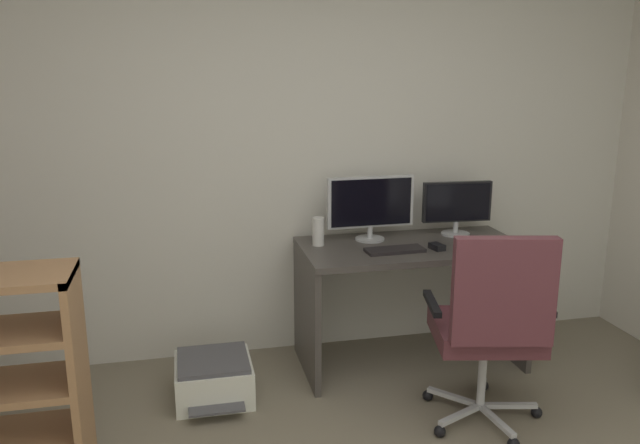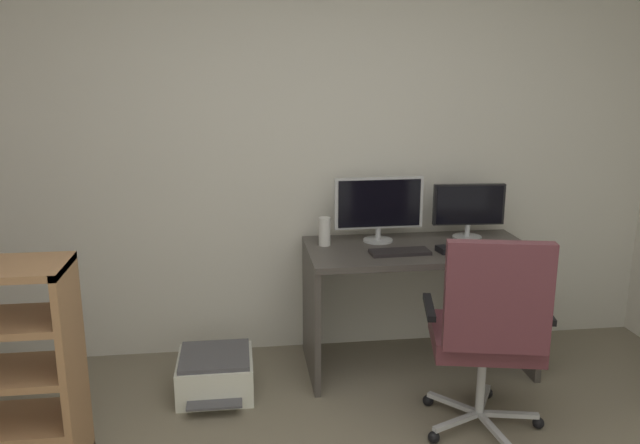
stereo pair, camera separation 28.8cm
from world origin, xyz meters
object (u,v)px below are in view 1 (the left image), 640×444
at_px(monitor_secondary, 457,205).
at_px(desktop_speaker, 318,231).
at_px(desk, 411,278).
at_px(monitor_main, 371,204).
at_px(computer_mouse, 437,247).
at_px(printer, 214,378).
at_px(office_chair, 491,321).
at_px(keyboard, 395,250).

height_order(monitor_secondary, desktop_speaker, monitor_secondary).
relative_size(desk, monitor_main, 2.46).
height_order(monitor_main, desktop_speaker, monitor_main).
distance_m(computer_mouse, printer, 1.47).
xyz_separation_m(monitor_secondary, office_chair, (-0.23, -0.96, -0.37)).
distance_m(desk, printer, 1.30).
relative_size(monitor_secondary, office_chair, 0.42).
distance_m(monitor_main, printer, 1.37).
bearing_deg(monitor_secondary, printer, -167.64).
height_order(keyboard, office_chair, office_chair).
height_order(monitor_main, printer, monitor_main).
height_order(desk, monitor_secondary, monitor_secondary).
bearing_deg(keyboard, monitor_main, 100.61).
height_order(desktop_speaker, office_chair, office_chair).
bearing_deg(monitor_main, monitor_secondary, 0.01).
height_order(computer_mouse, printer, computer_mouse).
distance_m(computer_mouse, office_chair, 0.70).
distance_m(keyboard, computer_mouse, 0.26).
bearing_deg(desk, keyboard, -141.63).
xyz_separation_m(desk, computer_mouse, (0.10, -0.13, 0.23)).
distance_m(keyboard, office_chair, 0.76).
bearing_deg(computer_mouse, printer, 171.01).
bearing_deg(monitor_main, keyboard, -76.64).
xyz_separation_m(office_chair, printer, (-1.33, 0.62, -0.47)).
relative_size(keyboard, office_chair, 0.32).
xyz_separation_m(keyboard, desktop_speaker, (-0.40, 0.23, 0.07)).
bearing_deg(monitor_secondary, computer_mouse, -130.70).
xyz_separation_m(monitor_main, office_chair, (0.33, -0.96, -0.40)).
relative_size(desk, monitor_secondary, 3.00).
height_order(keyboard, printer, keyboard).
bearing_deg(office_chair, monitor_main, 109.05).
distance_m(monitor_secondary, office_chair, 1.05).
bearing_deg(keyboard, printer, -179.17).
distance_m(desk, monitor_main, 0.51).
distance_m(monitor_main, monitor_secondary, 0.57).
height_order(monitor_main, computer_mouse, monitor_main).
height_order(monitor_secondary, computer_mouse, monitor_secondary).
bearing_deg(monitor_secondary, office_chair, -103.74).
xyz_separation_m(monitor_main, computer_mouse, (0.32, -0.29, -0.21)).
height_order(desk, keyboard, keyboard).
relative_size(monitor_secondary, desktop_speaker, 2.61).
distance_m(desk, computer_mouse, 0.28).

